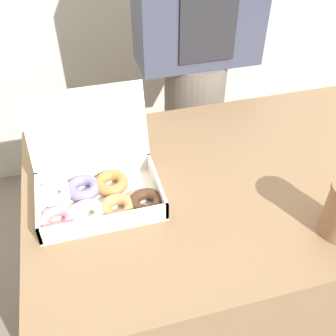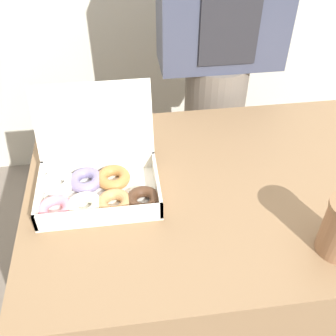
{
  "view_description": "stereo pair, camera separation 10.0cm",
  "coord_description": "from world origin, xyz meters",
  "views": [
    {
      "loc": [
        -0.4,
        -0.74,
        1.49
      ],
      "look_at": [
        -0.2,
        -0.01,
        0.83
      ],
      "focal_mm": 42.0,
      "sensor_mm": 36.0,
      "label": 1
    },
    {
      "loc": [
        -0.3,
        -0.76,
        1.49
      ],
      "look_at": [
        -0.2,
        -0.01,
        0.83
      ],
      "focal_mm": 42.0,
      "sensor_mm": 36.0,
      "label": 2
    }
  ],
  "objects": [
    {
      "name": "ground_plane",
      "position": [
        0.0,
        0.0,
        0.0
      ],
      "size": [
        14.0,
        14.0,
        0.0
      ],
      "primitive_type": "plane",
      "color": "#665B51"
    },
    {
      "name": "donut_box",
      "position": [
        -0.39,
        0.01,
        0.79
      ],
      "size": [
        0.35,
        0.27,
        0.25
      ],
      "color": "silver",
      "rests_on": "table"
    },
    {
      "name": "table",
      "position": [
        0.0,
        0.0,
        0.37
      ],
      "size": [
        1.17,
        0.74,
        0.75
      ],
      "color": "brown",
      "rests_on": "ground_plane"
    },
    {
      "name": "person_customer",
      "position": [
        0.06,
        0.56,
        0.85
      ],
      "size": [
        0.44,
        0.24,
        1.59
      ],
      "color": "#665B51",
      "rests_on": "ground_plane"
    }
  ]
}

